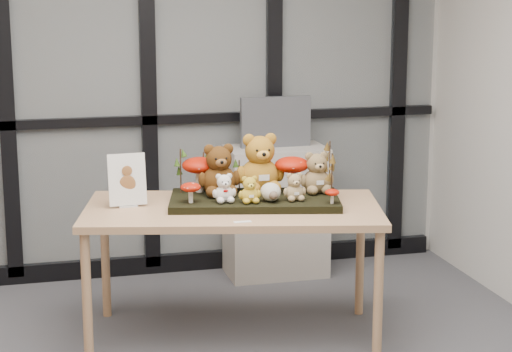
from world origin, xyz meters
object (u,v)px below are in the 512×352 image
object	(u,v)px
diorama_tray	(255,201)
display_table	(233,219)
bear_brown_medium	(219,167)
bear_tan_back	(317,170)
mushroom_back_left	(199,173)
bear_beige_small	(294,185)
mushroom_front_right	(332,196)
plush_cream_hedgehog	(271,191)
monitor	(276,122)
bear_pooh_yellow	(260,160)
bear_white_bow	(224,186)
mushroom_back_right	(292,172)
cabinet	(276,211)
mushroom_front_left	(191,192)
bear_small_yellow	(249,188)
sign_holder	(127,182)

from	to	relation	value
diorama_tray	display_table	bearing A→B (deg)	-153.43
bear_brown_medium	bear_tan_back	xyz separation A→B (m)	(0.54, -0.09, -0.03)
diorama_tray	mushroom_back_left	size ratio (longest dim) A/B	4.24
bear_beige_small	mushroom_front_right	xyz separation A→B (m)	(0.17, -0.12, -0.04)
plush_cream_hedgehog	mushroom_back_left	distance (m)	0.46
bear_beige_small	monitor	distance (m)	1.17
mushroom_front_right	bear_pooh_yellow	bearing A→B (deg)	129.96
bear_pooh_yellow	bear_brown_medium	size ratio (longest dim) A/B	1.16
diorama_tray	plush_cream_hedgehog	distance (m)	0.15
bear_pooh_yellow	bear_beige_small	world-z (taller)	bear_pooh_yellow
diorama_tray	bear_white_bow	world-z (taller)	bear_white_bow
mushroom_back_right	bear_white_bow	bearing A→B (deg)	-160.06
bear_pooh_yellow	cabinet	size ratio (longest dim) A/B	0.42
bear_tan_back	plush_cream_hedgehog	world-z (taller)	bear_tan_back
mushroom_back_right	bear_tan_back	bearing A→B (deg)	-27.84
bear_white_bow	mushroom_back_left	world-z (taller)	mushroom_back_left
diorama_tray	bear_brown_medium	xyz separation A→B (m)	(-0.18, 0.11, 0.18)
diorama_tray	bear_brown_medium	world-z (taller)	bear_brown_medium
diorama_tray	mushroom_front_left	size ratio (longest dim) A/B	7.66
mushroom_back_right	monitor	distance (m)	0.95
bear_pooh_yellow	mushroom_front_left	size ratio (longest dim) A/B	3.03
bear_tan_back	mushroom_front_right	xyz separation A→B (m)	(0.00, -0.27, -0.08)
bear_brown_medium	mushroom_front_right	size ratio (longest dim) A/B	3.63
display_table	bear_beige_small	size ratio (longest dim) A/B	10.47
mushroom_back_left	mushroom_front_left	xyz separation A→B (m)	(-0.09, -0.24, -0.05)
bear_white_bow	mushroom_back_left	bearing A→B (deg)	120.02
diorama_tray	bear_brown_medium	size ratio (longest dim) A/B	2.94
bear_pooh_yellow	bear_tan_back	size ratio (longest dim) A/B	1.43
bear_pooh_yellow	mushroom_front_left	bearing A→B (deg)	-146.49
diorama_tray	bear_brown_medium	distance (m)	0.27
bear_small_yellow	mushroom_front_left	distance (m)	0.31
bear_pooh_yellow	monitor	distance (m)	0.96
display_table	sign_holder	world-z (taller)	sign_holder
bear_pooh_yellow	mushroom_back_right	xyz separation A→B (m)	(0.18, -0.03, -0.07)
display_table	mushroom_front_right	bearing A→B (deg)	-10.40
bear_beige_small	diorama_tray	bearing A→B (deg)	159.90
plush_cream_hedgehog	mushroom_front_left	xyz separation A→B (m)	(-0.42, 0.07, 0.00)
bear_pooh_yellow	bear_beige_small	bearing A→B (deg)	-48.56
plush_cream_hedgehog	cabinet	distance (m)	1.23
bear_brown_medium	bear_white_bow	world-z (taller)	bear_brown_medium
bear_white_bow	mushroom_back_right	xyz separation A→B (m)	(0.42, 0.15, 0.02)
bear_small_yellow	mushroom_back_right	world-z (taller)	mushroom_back_right
display_table	bear_beige_small	bearing A→B (deg)	-3.08
sign_holder	monitor	distance (m)	1.41
mushroom_back_right	cabinet	bearing A→B (deg)	79.89
diorama_tray	mushroom_front_left	bearing A→B (deg)	-160.69
bear_beige_small	bear_brown_medium	bearing A→B (deg)	160.76
bear_brown_medium	plush_cream_hedgehog	world-z (taller)	bear_brown_medium
mushroom_back_right	mushroom_front_left	xyz separation A→B (m)	(-0.60, -0.13, -0.05)
diorama_tray	bear_pooh_yellow	world-z (taller)	bear_pooh_yellow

